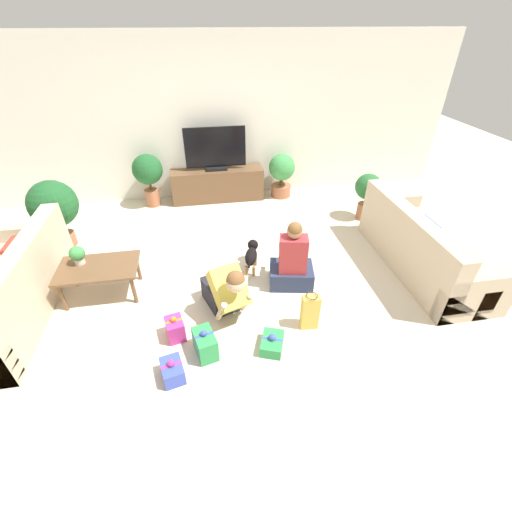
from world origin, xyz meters
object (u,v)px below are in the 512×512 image
coffee_table (98,270)px  potted_plant_corner_right (367,191)px  potted_plant_back_left (148,173)px  dog (252,254)px  potted_plant_back_right (282,172)px  gift_box_b (272,343)px  tv (215,151)px  gift_box_a (173,371)px  sofa_left (10,292)px  person_sitting (292,263)px  tabletop_plant (77,254)px  gift_bag_a (310,312)px  sofa_right (421,248)px  tv_console (218,185)px  person_kneeling (226,291)px  gift_box_c (205,344)px  potted_plant_corner_left (54,206)px  gift_box_d (175,329)px

coffee_table → potted_plant_corner_right: 4.02m
potted_plant_back_left → dog: size_ratio=1.71×
potted_plant_back_right → gift_box_b: potted_plant_back_right is taller
tv → gift_box_a: size_ratio=3.48×
sofa_left → person_sitting: bearing=89.4°
potted_plant_corner_right → tabletop_plant: 4.19m
potted_plant_corner_right → coffee_table: bearing=-161.8°
potted_plant_back_right → gift_bag_a: bearing=-97.9°
sofa_left → coffee_table: sofa_left is taller
sofa_right → potted_plant_corner_right: size_ratio=2.73×
tv → gift_bag_a: 3.44m
tv_console → person_kneeling: bearing=-92.7°
gift_box_c → tabletop_plant: (-1.35, 1.20, 0.39)m
tv_console → gift_bag_a: bearing=-78.1°
coffee_table → person_kneeling: (1.41, -0.58, -0.02)m
person_sitting → person_kneeling: bearing=35.8°
gift_bag_a → dog: bearing=110.9°
potted_plant_corner_right → person_sitting: (-1.59, -1.45, -0.17)m
sofa_left → potted_plant_corner_left: 1.43m
coffee_table → gift_box_a: coffee_table is taller
sofa_right → potted_plant_corner_left: potted_plant_corner_left is taller
coffee_table → gift_bag_a: gift_bag_a is taller
person_sitting → tabletop_plant: size_ratio=4.00×
tv_console → tv: (0.00, -0.00, 0.60)m
gift_box_a → person_sitting: bearing=38.7°
person_kneeling → gift_bag_a: person_kneeling is taller
tv → gift_bag_a: tv is taller
sofa_left → tv: tv is taller
sofa_left → gift_box_b: 2.87m
gift_box_d → gift_box_c: bearing=-42.1°
sofa_right → person_sitting: 1.73m
gift_bag_a → tv: bearing=101.9°
potted_plant_corner_left → gift_box_c: 3.03m
potted_plant_back_left → gift_bag_a: size_ratio=2.05×
sofa_right → gift_box_b: 2.41m
potted_plant_corner_left → potted_plant_back_right: potted_plant_corner_left is taller
potted_plant_corner_right → potted_plant_back_right: (-1.13, 1.07, -0.04)m
gift_box_c → sofa_right: bearing=18.9°
gift_box_b → gift_box_c: bearing=176.0°
gift_box_a → gift_bag_a: 1.47m
tv → potted_plant_corner_left: (-2.29, -1.16, -0.25)m
person_kneeling → gift_box_a: person_kneeling is taller
sofa_left → tabletop_plant: (0.69, 0.26, 0.23)m
tv → gift_bag_a: (0.70, -3.30, -0.67)m
gift_box_a → person_kneeling: bearing=52.3°
gift_box_d → potted_plant_back_right: bearing=59.7°
tv → potted_plant_corner_left: tv is taller
tv_console → gift_box_a: size_ratio=5.45×
person_kneeling → tabletop_plant: bearing=138.0°
potted_plant_corner_right → tv_console: bearing=153.8°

